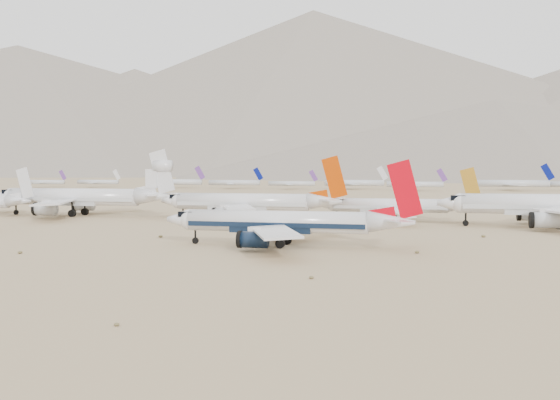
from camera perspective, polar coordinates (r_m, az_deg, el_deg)
name	(u,v)px	position (r m, az deg, el deg)	size (l,w,h in m)	color
ground	(281,250)	(115.09, 0.13, -4.63)	(7000.00, 7000.00, 0.00)	#836A4C
main_airliner	(287,223)	(120.22, 0.66, -2.09)	(47.58, 46.47, 16.79)	silver
row2_navy_widebody	(559,205)	(171.96, 24.19, -0.45)	(57.50, 56.23, 20.46)	silver
row2_gold_tail	(396,206)	(179.73, 10.58, -0.55)	(43.22, 42.27, 15.39)	silver
row2_orange_tail	(250,202)	(178.81, -2.77, -0.23)	(52.15, 51.02, 18.60)	silver
row2_white_trijet	(83,197)	(204.96, -17.59, 0.28)	(58.97, 57.63, 20.90)	silver
distant_storage_row	(449,184)	(432.27, 15.15, 1.45)	(612.51, 65.24, 15.69)	silver
mountain_range	(445,103)	(1768.34, 14.81, 8.58)	(7354.00, 3024.00, 470.00)	slate
desert_scrub	(122,263)	(101.78, -14.26, -5.57)	(233.60, 121.67, 0.63)	brown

